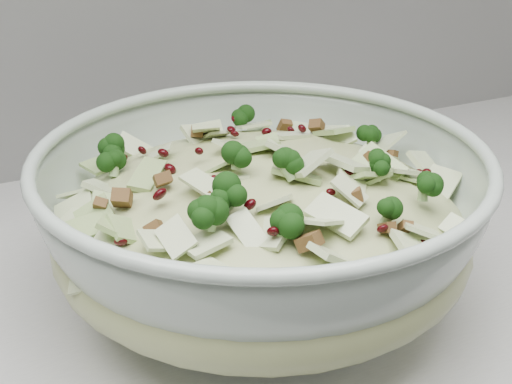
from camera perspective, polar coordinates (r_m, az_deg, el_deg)
mixing_bowl at (r=0.61m, az=0.43°, el=-2.86°), size 0.48×0.48×0.15m
salad at (r=0.60m, az=0.44°, el=-0.79°), size 0.45×0.45×0.15m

